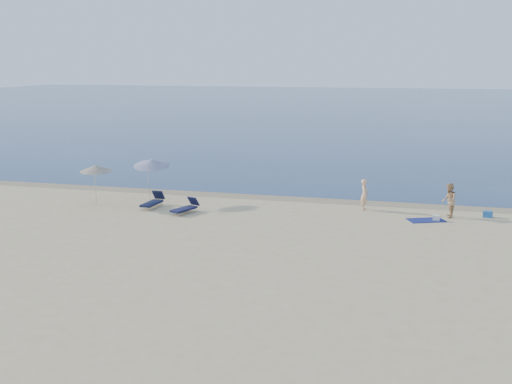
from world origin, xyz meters
TOP-DOWN VIEW (x-y plane):
  - ground at (0.00, 0.00)m, footprint 160.00×160.00m
  - sea at (0.00, 100.00)m, footprint 240.00×160.00m
  - wet_sand_strip at (0.00, 19.40)m, footprint 240.00×1.60m
  - person_left at (1.78, 17.61)m, footprint 0.43×0.63m
  - person_right at (6.08, 17.02)m, footprint 0.67×0.86m
  - beach_towel at (5.01, 16.05)m, footprint 2.03×1.62m
  - white_bag at (5.50, 16.12)m, footprint 0.36×0.32m
  - blue_cooler at (8.04, 17.54)m, footprint 0.51×0.41m
  - umbrella_near at (-9.95, 16.52)m, footprint 2.50×2.52m
  - umbrella_far at (-12.61, 15.08)m, footprint 2.07×2.08m
  - lounger_left at (-9.39, 15.29)m, footprint 0.72×1.89m
  - lounger_right at (-7.19, 14.48)m, footprint 1.15×1.84m

SIDE VIEW (x-z plane):
  - ground at x=0.00m, z-range 0.00..0.00m
  - wet_sand_strip at x=0.00m, z-range 0.00..0.00m
  - sea at x=0.00m, z-range 0.00..0.01m
  - beach_towel at x=5.01m, z-range 0.00..0.03m
  - white_bag at x=5.50m, z-range 0.00..0.28m
  - blue_cooler at x=8.04m, z-range 0.00..0.33m
  - lounger_right at x=-7.19m, z-range -0.11..0.67m
  - lounger_left at x=-9.39m, z-range -0.11..0.71m
  - person_left at x=1.78m, z-range 0.00..1.67m
  - person_right at x=6.08m, z-range 0.00..1.76m
  - umbrella_far at x=-12.61m, z-range 0.88..3.20m
  - umbrella_near at x=-9.95m, z-range 0.92..3.57m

